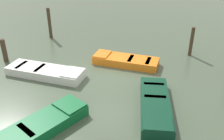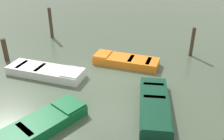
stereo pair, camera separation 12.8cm
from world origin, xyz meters
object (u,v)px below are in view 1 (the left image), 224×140
Objects in this scene: rowboat_orange at (125,61)px; mooring_piling_far_left at (4,50)px; mooring_piling_center at (191,42)px; mooring_piling_far_right at (50,23)px; rowboat_green at (35,129)px; rowboat_dark_green at (155,105)px; rowboat_white at (46,72)px.

mooring_piling_far_left reaches higher than rowboat_orange.
mooring_piling_center is 0.82× the size of mooring_piling_far_right.
mooring_piling_far_left is (10.07, 2.53, -0.21)m from mooring_piling_center.
rowboat_orange is at bearing -173.85° from mooring_piling_far_left.
mooring_piling_far_right reaches higher than rowboat_green.
mooring_piling_far_right is at bearing -104.23° from mooring_piling_far_left.
rowboat_white is at bearing -113.16° from rowboat_dark_green.
rowboat_orange is at bearing 36.08° from rowboat_white.
mooring_piling_center is (-1.90, -5.61, 0.62)m from rowboat_dark_green.
mooring_piling_center is 9.18m from mooring_piling_far_right.
rowboat_green is 9.73m from mooring_piling_far_right.
rowboat_dark_green is 2.19× the size of mooring_piling_center.
rowboat_white and rowboat_orange have the same top height.
rowboat_dark_green is at bearing 71.32° from mooring_piling_center.
mooring_piling_far_left is at bearing -114.58° from rowboat_dark_green.
mooring_piling_far_left reaches higher than rowboat_green.
rowboat_dark_green is (-3.98, -2.11, 0.00)m from rowboat_green.
mooring_piling_far_right is (3.19, -9.16, 0.80)m from rowboat_green.
rowboat_green is 2.37× the size of mooring_piling_center.
rowboat_dark_green is at bearing 135.49° from mooring_piling_far_right.
rowboat_dark_green is 8.74m from mooring_piling_far_left.
rowboat_dark_green is at bearing 121.97° from rowboat_orange.
rowboat_orange is 2.13× the size of mooring_piling_center.
rowboat_orange is 4.02m from mooring_piling_center.
rowboat_white is 3.15m from mooring_piling_far_left.
rowboat_orange is 1.74× the size of mooring_piling_far_right.
rowboat_orange is at bearing -160.52° from rowboat_dark_green.
mooring_piling_center is 10.38m from mooring_piling_far_left.
rowboat_green is at bearing 109.19° from mooring_piling_far_right.
mooring_piling_center is (-3.53, -1.82, 0.62)m from rowboat_orange.
rowboat_dark_green is 10.08m from mooring_piling_far_right.
rowboat_green is at bearing -63.30° from rowboat_white.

